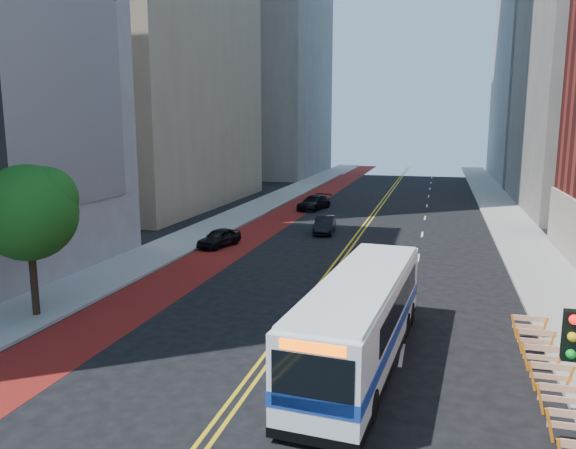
% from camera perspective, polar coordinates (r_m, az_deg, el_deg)
% --- Properties ---
extents(ground, '(160.00, 160.00, 0.00)m').
position_cam_1_polar(ground, '(17.63, -6.61, -18.93)').
color(ground, black).
rests_on(ground, ground).
extents(sidewalk_left, '(4.00, 140.00, 0.15)m').
position_cam_1_polar(sidewalk_left, '(48.47, -6.78, 0.09)').
color(sidewalk_left, gray).
rests_on(sidewalk_left, ground).
extents(sidewalk_right, '(4.00, 140.00, 0.15)m').
position_cam_1_polar(sidewalk_right, '(45.49, 22.57, -1.30)').
color(sidewalk_right, gray).
rests_on(sidewalk_right, ground).
extents(bus_lane_paint, '(3.60, 140.00, 0.01)m').
position_cam_1_polar(bus_lane_paint, '(47.18, -2.37, -0.21)').
color(bus_lane_paint, maroon).
rests_on(bus_lane_paint, ground).
extents(center_line_inner, '(0.14, 140.00, 0.01)m').
position_cam_1_polar(center_line_inner, '(45.48, 7.19, -0.68)').
color(center_line_inner, gold).
rests_on(center_line_inner, ground).
extents(center_line_outer, '(0.14, 140.00, 0.01)m').
position_cam_1_polar(center_line_outer, '(45.44, 7.64, -0.70)').
color(center_line_outer, gold).
rests_on(center_line_outer, ground).
extents(lane_dashes, '(0.14, 98.20, 0.01)m').
position_cam_1_polar(lane_dashes, '(52.97, 13.74, 0.66)').
color(lane_dashes, silver).
rests_on(lane_dashes, ground).
extents(construction_barriers, '(1.42, 10.91, 1.00)m').
position_cam_1_polar(construction_barriers, '(19.74, 25.53, -14.40)').
color(construction_barriers, orange).
rests_on(construction_barriers, ground).
extents(street_tree, '(4.20, 4.20, 6.70)m').
position_cam_1_polar(street_tree, '(26.77, -24.76, 1.44)').
color(street_tree, black).
rests_on(street_tree, sidewalk_left).
extents(transit_bus, '(3.50, 11.97, 3.25)m').
position_cam_1_polar(transit_bus, '(20.53, 7.46, -9.42)').
color(transit_bus, white).
rests_on(transit_bus, ground).
extents(car_a, '(2.44, 4.03, 1.28)m').
position_cam_1_polar(car_a, '(39.72, -7.01, -1.34)').
color(car_a, black).
rests_on(car_a, ground).
extents(car_b, '(1.77, 4.20, 1.35)m').
position_cam_1_polar(car_b, '(44.36, 3.76, -0.02)').
color(car_b, black).
rests_on(car_b, ground).
extents(car_c, '(3.10, 5.20, 1.41)m').
position_cam_1_polar(car_c, '(56.46, 2.66, 2.24)').
color(car_c, black).
rests_on(car_c, ground).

